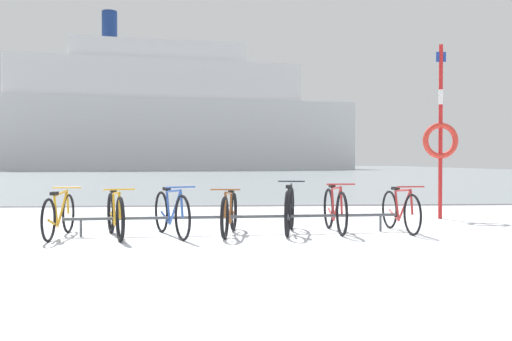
{
  "coord_description": "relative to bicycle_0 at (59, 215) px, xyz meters",
  "views": [
    {
      "loc": [
        0.8,
        -4.81,
        1.19
      ],
      "look_at": [
        1.51,
        6.82,
        0.99
      ],
      "focal_mm": 39.55,
      "sensor_mm": 36.0,
      "label": 1
    }
  ],
  "objects": [
    {
      "name": "bike_rack",
      "position": [
        2.76,
        0.22,
        -0.08
      ],
      "size": [
        5.42,
        0.46,
        0.31
      ],
      "color": "#4C5156",
      "rests_on": "ground"
    },
    {
      "name": "bicycle_2",
      "position": [
        1.74,
        -0.01,
        0.02
      ],
      "size": [
        0.76,
        1.66,
        0.81
      ],
      "color": "black",
      "rests_on": "ground"
    },
    {
      "name": "bicycle_3",
      "position": [
        2.65,
        0.14,
        -0.0
      ],
      "size": [
        0.46,
        1.71,
        0.76
      ],
      "color": "black",
      "rests_on": "ground"
    },
    {
      "name": "bicycle_0",
      "position": [
        0.0,
        0.0,
        0.0
      ],
      "size": [
        0.46,
        1.7,
        0.77
      ],
      "color": "black",
      "rests_on": "ground"
    },
    {
      "name": "rescue_post",
      "position": [
        7.0,
        2.37,
        1.35
      ],
      "size": [
        0.74,
        0.11,
        3.56
      ],
      "color": "red",
      "rests_on": "ground"
    },
    {
      "name": "ferry_ship",
      "position": [
        -5.17,
        66.95,
        6.57
      ],
      "size": [
        50.51,
        19.64,
        20.63
      ],
      "color": "silver",
      "rests_on": "ground"
    },
    {
      "name": "bicycle_1",
      "position": [
        0.88,
        -0.06,
        0.0
      ],
      "size": [
        0.65,
        1.66,
        0.78
      ],
      "color": "black",
      "rests_on": "ground"
    },
    {
      "name": "bicycle_4",
      "position": [
        3.64,
        0.27,
        0.03
      ],
      "size": [
        0.49,
        1.67,
        0.85
      ],
      "color": "black",
      "rests_on": "ground"
    },
    {
      "name": "bicycle_5",
      "position": [
        4.41,
        0.36,
        0.03
      ],
      "size": [
        0.46,
        1.71,
        0.83
      ],
      "color": "black",
      "rests_on": "ground"
    },
    {
      "name": "ground",
      "position": [
        1.73,
        49.8,
        -0.39
      ],
      "size": [
        80.0,
        132.0,
        0.08
      ],
      "color": "silver"
    },
    {
      "name": "bicycle_6",
      "position": [
        5.51,
        0.33,
        0.01
      ],
      "size": [
        0.46,
        1.64,
        0.79
      ],
      "color": "black",
      "rests_on": "ground"
    }
  ]
}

